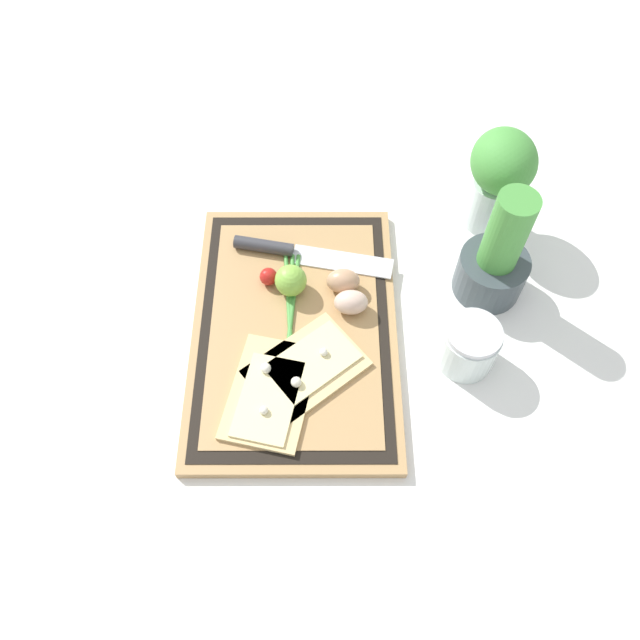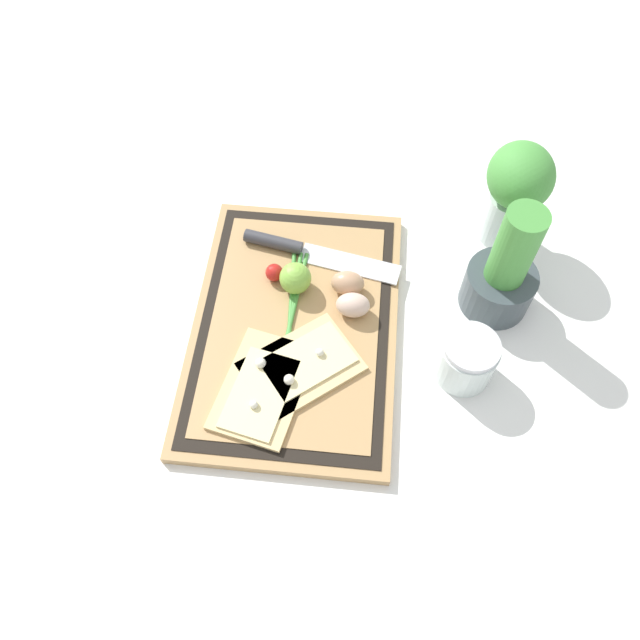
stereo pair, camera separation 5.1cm
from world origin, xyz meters
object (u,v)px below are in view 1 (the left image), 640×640
at_px(egg_brown, 343,281).
at_px(sauce_jar, 468,348).
at_px(herb_pot, 496,260).
at_px(herb_glass, 499,175).
at_px(pizza_slice_far, 308,367).
at_px(knife, 287,250).
at_px(lime, 291,280).
at_px(egg_pink, 351,302).
at_px(cherry_tomato_red, 268,277).
at_px(pizza_slice_near, 270,393).

height_order(egg_brown, sauce_jar, sauce_jar).
height_order(herb_pot, herb_glass, herb_pot).
bearing_deg(pizza_slice_far, knife, -170.33).
bearing_deg(lime, herb_glass, 115.33).
height_order(knife, herb_pot, herb_pot).
xyz_separation_m(knife, egg_pink, (0.11, 0.10, 0.01)).
relative_size(egg_brown, herb_pot, 0.25).
bearing_deg(herb_pot, cherry_tomato_red, -89.61).
xyz_separation_m(pizza_slice_near, egg_brown, (-0.19, 0.11, 0.01)).
relative_size(egg_pink, cherry_tomato_red, 1.85).
xyz_separation_m(egg_brown, sauce_jar, (0.12, 0.19, -0.00)).
height_order(cherry_tomato_red, herb_glass, herb_glass).
xyz_separation_m(pizza_slice_near, herb_glass, (-0.35, 0.37, 0.09)).
bearing_deg(pizza_slice_near, pizza_slice_far, 128.14).
bearing_deg(cherry_tomato_red, knife, 154.24).
xyz_separation_m(pizza_slice_far, egg_pink, (-0.11, 0.07, 0.01)).
relative_size(knife, cherry_tomato_red, 9.30).
bearing_deg(knife, cherry_tomato_red, -25.76).
distance_m(knife, egg_brown, 0.12).
bearing_deg(sauce_jar, lime, -113.53).
bearing_deg(egg_pink, cherry_tomato_red, -111.91).
xyz_separation_m(egg_pink, herb_glass, (-0.20, 0.24, 0.08)).
bearing_deg(pizza_slice_far, cherry_tomato_red, -157.77).
xyz_separation_m(pizza_slice_near, egg_pink, (-0.15, 0.12, 0.01)).
height_order(cherry_tomato_red, sauce_jar, sauce_jar).
xyz_separation_m(egg_brown, lime, (0.00, -0.08, 0.01)).
bearing_deg(pizza_slice_far, herb_pot, 118.70).
bearing_deg(egg_brown, lime, -87.84).
height_order(knife, lime, lime).
xyz_separation_m(egg_pink, sauce_jar, (0.08, 0.17, -0.00)).
height_order(pizza_slice_near, herb_pot, herb_pot).
bearing_deg(pizza_slice_near, cherry_tomato_red, -177.26).
bearing_deg(herb_pot, knife, -99.51).
bearing_deg(knife, egg_brown, 52.79).
bearing_deg(knife, herb_pot, 80.49).
xyz_separation_m(pizza_slice_far, herb_pot, (-0.16, 0.29, 0.05)).
height_order(egg_brown, lime, lime).
height_order(egg_pink, sauce_jar, sauce_jar).
bearing_deg(egg_pink, knife, -136.84).
relative_size(pizza_slice_far, knife, 0.75).
distance_m(knife, lime, 0.08).
bearing_deg(herb_glass, pizza_slice_far, -45.71).
bearing_deg(cherry_tomato_red, egg_brown, 84.12).
height_order(egg_pink, herb_pot, herb_pot).
distance_m(pizza_slice_near, cherry_tomato_red, 0.20).
bearing_deg(herb_glass, herb_pot, -6.80).
xyz_separation_m(cherry_tomato_red, sauce_jar, (0.13, 0.31, 0.00)).
height_order(egg_brown, herb_glass, herb_glass).
distance_m(pizza_slice_far, knife, 0.22).
xyz_separation_m(knife, herb_glass, (-0.09, 0.35, 0.09)).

